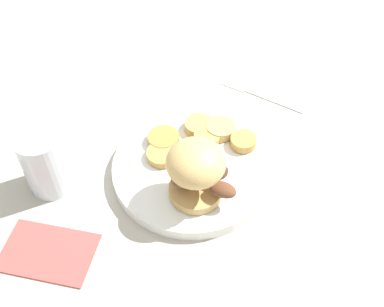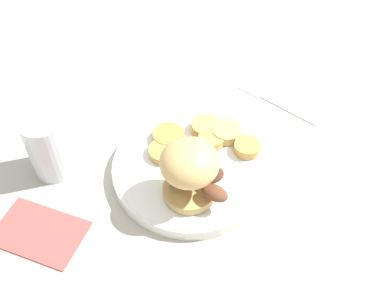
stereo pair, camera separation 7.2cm
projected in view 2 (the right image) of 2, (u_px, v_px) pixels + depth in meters
ground_plane at (192, 172)px, 0.76m from camera, size 4.00×4.00×0.00m
dinner_plate at (192, 167)px, 0.75m from camera, size 0.26×0.26×0.02m
sandwich at (190, 170)px, 0.66m from camera, size 0.09×0.11×0.10m
potato_round_0 at (212, 139)px, 0.77m from camera, size 0.05×0.05×0.01m
potato_round_1 at (227, 132)px, 0.78m from camera, size 0.05×0.05×0.02m
potato_round_2 at (206, 127)px, 0.79m from camera, size 0.05×0.05×0.02m
potato_round_3 at (168, 136)px, 0.77m from camera, size 0.05×0.05×0.01m
potato_round_4 at (195, 148)px, 0.75m from camera, size 0.04×0.04×0.01m
potato_round_5 at (247, 147)px, 0.76m from camera, size 0.04×0.04×0.02m
potato_round_6 at (164, 152)px, 0.75m from camera, size 0.05×0.05×0.01m
fork at (277, 102)px, 0.87m from camera, size 0.06×0.18×0.00m
drinking_glass at (49, 145)px, 0.72m from camera, size 0.07×0.07×0.11m
napkin at (39, 232)px, 0.68m from camera, size 0.10×0.14×0.01m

